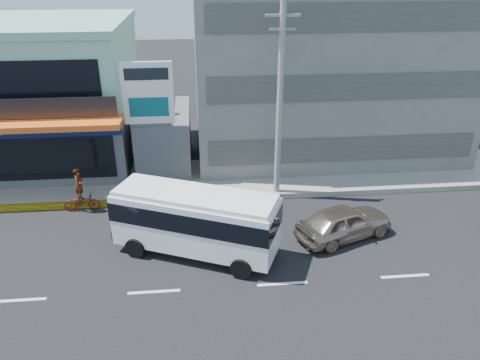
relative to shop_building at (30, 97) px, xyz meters
name	(u,v)px	position (x,y,z in m)	size (l,w,h in m)	color
ground	(154,292)	(8.00, -13.95, -4.00)	(120.00, 120.00, 0.00)	black
sidewalk	(253,177)	(13.00, -4.45, -3.85)	(70.00, 5.00, 0.30)	gray
shop_building	(30,97)	(0.00, 0.00, 0.00)	(12.40, 11.70, 8.00)	#4D4E53
concrete_building	(323,38)	(18.00, 1.05, 3.00)	(16.00, 12.00, 14.00)	gray
gap_structure	(165,139)	(8.00, -1.95, -2.25)	(3.00, 6.00, 3.50)	#4D4E53
satellite_dish	(162,115)	(8.00, -2.95, -0.42)	(1.50, 1.50, 0.15)	slate
billboard	(149,100)	(7.50, -4.75, 0.93)	(2.60, 0.18, 6.90)	gray
utility_pole_near	(280,103)	(14.00, -6.55, 1.15)	(1.60, 0.30, 10.00)	#999993
minibus	(195,218)	(9.69, -11.46, -2.27)	(7.24, 4.80, 2.90)	white
sedan	(344,222)	(16.35, -10.85, -3.22)	(1.83, 4.55, 1.55)	tan
motorcycle_rider	(81,197)	(4.00, -7.15, -3.24)	(1.79, 0.63, 2.29)	#580D0C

